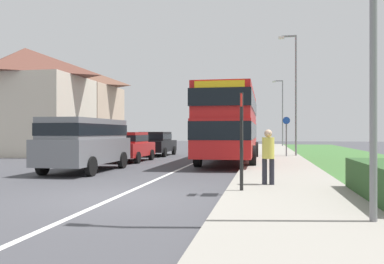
{
  "coord_description": "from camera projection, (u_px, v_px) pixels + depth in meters",
  "views": [
    {
      "loc": [
        3.56,
        -8.99,
        1.6
      ],
      "look_at": [
        0.72,
        6.32,
        1.6
      ],
      "focal_mm": 36.49,
      "sensor_mm": 36.0,
      "label": 1
    }
  ],
  "objects": [
    {
      "name": "lane_marking_centre",
      "position": [
        183.0,
        168.0,
        17.36
      ],
      "size": [
        0.14,
        60.0,
        0.01
      ],
      "primitive_type": "cube",
      "color": "silver",
      "rests_on": "ground_plane"
    },
    {
      "name": "parked_car_black",
      "position": [
        156.0,
        143.0,
        26.26
      ],
      "size": [
        1.99,
        4.28,
        1.61
      ],
      "color": "black",
      "rests_on": "ground_plane"
    },
    {
      "name": "parked_car_red",
      "position": [
        128.0,
        145.0,
        21.07
      ],
      "size": [
        1.99,
        3.98,
        1.59
      ],
      "color": "#B21E1E",
      "rests_on": "ground_plane"
    },
    {
      "name": "pedestrian_at_stop",
      "position": [
        268.0,
        154.0,
        10.97
      ],
      "size": [
        0.34,
        0.34,
        1.67
      ],
      "color": "#23232D",
      "rests_on": "ground_plane"
    },
    {
      "name": "bus_stop_sign",
      "position": [
        242.0,
        134.0,
        9.87
      ],
      "size": [
        0.09,
        0.52,
        2.6
      ],
      "color": "black",
      "rests_on": "ground_plane"
    },
    {
      "name": "pavement_near_side",
      "position": [
        281.0,
        173.0,
        14.63
      ],
      "size": [
        3.2,
        68.0,
        0.12
      ],
      "primitive_type": "cube",
      "color": "gray",
      "rests_on": "ground_plane"
    },
    {
      "name": "double_decker_bus",
      "position": [
        230.0,
        122.0,
        20.46
      ],
      "size": [
        2.8,
        10.35,
        3.7
      ],
      "color": "red",
      "rests_on": "ground_plane"
    },
    {
      "name": "parked_van_grey",
      "position": [
        86.0,
        140.0,
        15.78
      ],
      "size": [
        2.11,
        5.11,
        2.13
      ],
      "color": "slate",
      "rests_on": "ground_plane"
    },
    {
      "name": "street_lamp_far",
      "position": [
        282.0,
        109.0,
        41.62
      ],
      "size": [
        1.14,
        0.2,
        7.12
      ],
      "color": "slate",
      "rests_on": "ground_plane"
    },
    {
      "name": "ground_plane",
      "position": [
        116.0,
        198.0,
        9.49
      ],
      "size": [
        120.0,
        120.0,
        0.0
      ],
      "primitive_type": "plane",
      "color": "#424247"
    },
    {
      "name": "cycle_route_sign",
      "position": [
        286.0,
        135.0,
        23.65
      ],
      "size": [
        0.44,
        0.08,
        2.52
      ],
      "color": "slate",
      "rests_on": "ground_plane"
    },
    {
      "name": "house_terrace_far_side",
      "position": [
        48.0,
        104.0,
        29.75
      ],
      "size": [
        7.98,
        11.54,
        7.41
      ],
      "color": "beige",
      "rests_on": "ground_plane"
    },
    {
      "name": "street_lamp_mid",
      "position": [
        294.0,
        88.0,
        24.51
      ],
      "size": [
        1.14,
        0.2,
        7.69
      ],
      "color": "slate",
      "rests_on": "ground_plane"
    }
  ]
}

